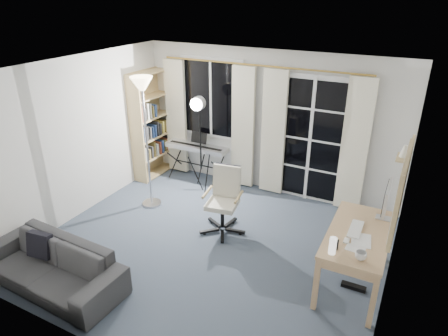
# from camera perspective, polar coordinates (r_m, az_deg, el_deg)

# --- Properties ---
(floor) EXTENTS (4.50, 4.00, 0.02)m
(floor) POSITION_cam_1_polar(r_m,az_deg,el_deg) (5.64, -1.94, -11.13)
(floor) COLOR #3C4858
(floor) RESTS_ON ground
(window) EXTENTS (1.20, 0.08, 1.40)m
(window) POSITION_cam_1_polar(r_m,az_deg,el_deg) (7.04, -1.76, 9.91)
(window) COLOR white
(window) RESTS_ON floor
(french_door) EXTENTS (1.32, 0.09, 2.11)m
(french_door) POSITION_cam_1_polar(r_m,az_deg,el_deg) (6.54, 12.25, 3.83)
(french_door) COLOR white
(french_door) RESTS_ON floor
(curtains) EXTENTS (3.60, 0.07, 2.13)m
(curtains) POSITION_cam_1_polar(r_m,az_deg,el_deg) (6.70, 4.77, 5.44)
(curtains) COLOR gold
(curtains) RESTS_ON floor
(bookshelf) EXTENTS (0.34, 0.92, 1.95)m
(bookshelf) POSITION_cam_1_polar(r_m,az_deg,el_deg) (7.46, -10.50, 5.74)
(bookshelf) COLOR tan
(bookshelf) RESTS_ON floor
(torchiere_lamp) EXTENTS (0.42, 0.42, 2.10)m
(torchiere_lamp) POSITION_cam_1_polar(r_m,az_deg,el_deg) (6.08, -11.44, 8.89)
(torchiere_lamp) COLOR #B2B2B7
(torchiere_lamp) RESTS_ON floor
(keyboard_piano) EXTENTS (1.16, 0.57, 0.84)m
(keyboard_piano) POSITION_cam_1_polar(r_m,az_deg,el_deg) (7.17, -3.93, 2.88)
(keyboard_piano) COLOR black
(keyboard_piano) RESTS_ON floor
(studio_light) EXTENTS (0.32, 0.34, 1.71)m
(studio_light) POSITION_cam_1_polar(r_m,az_deg,el_deg) (6.56, -3.66, 7.58)
(studio_light) COLOR black
(studio_light) RESTS_ON floor
(office_chair) EXTENTS (0.66, 0.66, 0.96)m
(office_chair) POSITION_cam_1_polar(r_m,az_deg,el_deg) (5.73, 0.11, -3.66)
(office_chair) COLOR black
(office_chair) RESTS_ON floor
(desk) EXTENTS (0.68, 1.34, 0.71)m
(desk) POSITION_cam_1_polar(r_m,az_deg,el_deg) (4.91, 18.60, -9.60)
(desk) COLOR tan
(desk) RESTS_ON floor
(monitor) EXTENTS (0.17, 0.51, 0.45)m
(monitor) POSITION_cam_1_polar(r_m,az_deg,el_deg) (5.11, 22.19, -4.09)
(monitor) COLOR silver
(monitor) RESTS_ON desk
(desk_clutter) EXTENTS (0.42, 0.81, 0.90)m
(desk_clutter) POSITION_cam_1_polar(r_m,az_deg,el_deg) (4.77, 17.30, -11.50)
(desk_clutter) COLOR white
(desk_clutter) RESTS_ON desk
(mug) EXTENTS (0.12, 0.09, 0.12)m
(mug) POSITION_cam_1_polar(r_m,az_deg,el_deg) (4.41, 18.98, -11.63)
(mug) COLOR silver
(mug) RESTS_ON desk
(wall_mirror) EXTENTS (0.04, 0.94, 0.74)m
(wall_mirror) POSITION_cam_1_polar(r_m,az_deg,el_deg) (4.02, 23.88, -3.16)
(wall_mirror) COLOR tan
(wall_mirror) RESTS_ON floor
(framed_print) EXTENTS (0.03, 0.42, 0.32)m
(framed_print) POSITION_cam_1_polar(r_m,az_deg,el_deg) (4.83, 25.06, 1.83)
(framed_print) COLOR tan
(framed_print) RESTS_ON floor
(wall_shelf) EXTENTS (0.16, 0.30, 0.18)m
(wall_shelf) POSITION_cam_1_polar(r_m,az_deg,el_deg) (5.37, 24.37, 1.89)
(wall_shelf) COLOR tan
(wall_shelf) RESTS_ON floor
(sofa) EXTENTS (1.86, 0.61, 0.72)m
(sofa) POSITION_cam_1_polar(r_m,az_deg,el_deg) (5.20, -23.70, -11.92)
(sofa) COLOR #2F2F32
(sofa) RESTS_ON floor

